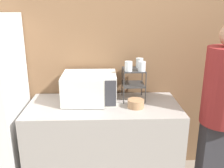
{
  "coord_description": "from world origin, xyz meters",
  "views": [
    {
      "loc": [
        0.01,
        -1.97,
        1.86
      ],
      "look_at": [
        0.09,
        0.38,
        1.12
      ],
      "focal_mm": 40.0,
      "sensor_mm": 36.0,
      "label": 1
    }
  ],
  "objects_px": {
    "glass_front_right": "(142,66)",
    "bowl": "(136,104)",
    "glass_front_left": "(128,66)",
    "glass_back_right": "(139,63)",
    "microwave": "(89,88)",
    "person": "(222,106)",
    "dish_rack": "(134,78)"
  },
  "relations": [
    {
      "from": "glass_back_right",
      "to": "person",
      "type": "bearing_deg",
      "value": -29.76
    },
    {
      "from": "glass_front_left",
      "to": "bowl",
      "type": "xyz_separation_m",
      "value": [
        0.06,
        -0.15,
        -0.34
      ]
    },
    {
      "from": "dish_rack",
      "to": "glass_front_left",
      "type": "relative_size",
      "value": 3.34
    },
    {
      "from": "bowl",
      "to": "glass_front_left",
      "type": "bearing_deg",
      "value": 112.46
    },
    {
      "from": "microwave",
      "to": "person",
      "type": "distance_m",
      "value": 1.29
    },
    {
      "from": "glass_front_left",
      "to": "dish_rack",
      "type": "bearing_deg",
      "value": 49.56
    },
    {
      "from": "dish_rack",
      "to": "glass_front_right",
      "type": "height_order",
      "value": "glass_front_right"
    },
    {
      "from": "dish_rack",
      "to": "glass_front_right",
      "type": "bearing_deg",
      "value": -48.64
    },
    {
      "from": "microwave",
      "to": "glass_front_left",
      "type": "distance_m",
      "value": 0.46
    },
    {
      "from": "glass_front_left",
      "to": "glass_front_right",
      "type": "xyz_separation_m",
      "value": [
        0.13,
        -0.0,
        0.0
      ]
    },
    {
      "from": "dish_rack",
      "to": "person",
      "type": "height_order",
      "value": "person"
    },
    {
      "from": "dish_rack",
      "to": "glass_front_left",
      "type": "bearing_deg",
      "value": -130.44
    },
    {
      "from": "glass_back_right",
      "to": "bowl",
      "type": "distance_m",
      "value": 0.46
    },
    {
      "from": "glass_back_right",
      "to": "bowl",
      "type": "bearing_deg",
      "value": -102.38
    },
    {
      "from": "glass_back_right",
      "to": "glass_front_right",
      "type": "relative_size",
      "value": 1.0
    },
    {
      "from": "microwave",
      "to": "glass_back_right",
      "type": "relative_size",
      "value": 5.5
    },
    {
      "from": "dish_rack",
      "to": "glass_front_left",
      "type": "distance_m",
      "value": 0.17
    },
    {
      "from": "glass_front_left",
      "to": "glass_front_right",
      "type": "distance_m",
      "value": 0.13
    },
    {
      "from": "glass_front_right",
      "to": "dish_rack",
      "type": "bearing_deg",
      "value": 131.36
    },
    {
      "from": "glass_back_right",
      "to": "bowl",
      "type": "height_order",
      "value": "glass_back_right"
    },
    {
      "from": "microwave",
      "to": "bowl",
      "type": "distance_m",
      "value": 0.5
    },
    {
      "from": "glass_front_right",
      "to": "bowl",
      "type": "xyz_separation_m",
      "value": [
        -0.07,
        -0.15,
        -0.34
      ]
    },
    {
      "from": "glass_front_left",
      "to": "glass_back_right",
      "type": "height_order",
      "value": "same"
    },
    {
      "from": "glass_back_right",
      "to": "glass_front_right",
      "type": "distance_m",
      "value": 0.16
    },
    {
      "from": "dish_rack",
      "to": "glass_front_right",
      "type": "relative_size",
      "value": 3.34
    },
    {
      "from": "glass_front_left",
      "to": "person",
      "type": "bearing_deg",
      "value": -17.07
    },
    {
      "from": "microwave",
      "to": "glass_front_right",
      "type": "height_order",
      "value": "glass_front_right"
    },
    {
      "from": "glass_front_right",
      "to": "glass_front_left",
      "type": "bearing_deg",
      "value": 177.95
    },
    {
      "from": "microwave",
      "to": "person",
      "type": "relative_size",
      "value": 0.31
    },
    {
      "from": "microwave",
      "to": "bowl",
      "type": "height_order",
      "value": "microwave"
    },
    {
      "from": "glass_front_left",
      "to": "bowl",
      "type": "height_order",
      "value": "glass_front_left"
    },
    {
      "from": "microwave",
      "to": "person",
      "type": "xyz_separation_m",
      "value": [
        1.25,
        -0.29,
        -0.1
      ]
    }
  ]
}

